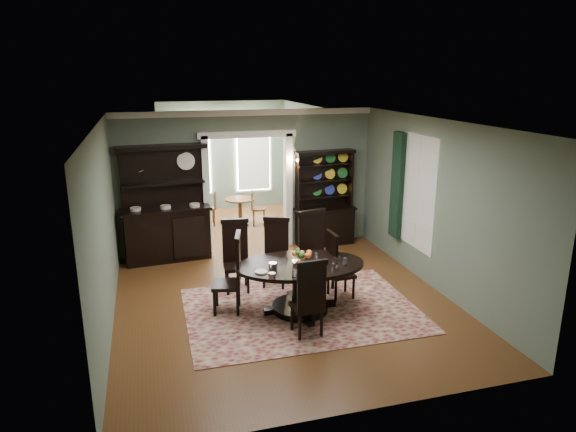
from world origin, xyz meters
The scene contains 19 objects.
room centered at (0.00, 0.04, 1.58)m, with size 5.51×6.01×3.01m.
parlor centered at (0.00, 5.53, 1.52)m, with size 3.51×3.50×3.01m.
doorway_trim centered at (0.00, 3.00, 1.62)m, with size 2.08×0.25×2.57m.
right_window centered at (2.69, 0.93, 1.60)m, with size 0.15×1.47×2.12m.
wall_sconce centered at (0.95, 2.85, 1.89)m, with size 0.27×0.21×0.21m.
rug centered at (0.20, -0.34, 0.01)m, with size 3.71×2.66×0.01m, color maroon.
dining_table centered at (0.17, -0.34, 0.57)m, with size 2.16×2.05×0.82m.
centerpiece centered at (0.18, -0.38, 0.89)m, with size 1.50×0.97×0.25m.
chair_far_left centered at (-0.67, 0.83, 0.67)m, with size 0.51×0.48×1.27m.
chair_far_mid centered at (0.07, 0.86, 0.65)m, with size 0.60×0.58×1.24m.
chair_far_right centered at (0.72, 0.58, 0.74)m, with size 0.63×0.61×1.40m.
chair_end_left centered at (-0.87, -0.07, 0.69)m, with size 0.56×0.58×1.32m.
chair_end_right centered at (0.90, -0.03, 0.62)m, with size 0.44×0.46×1.18m.
chair_near centered at (0.04, -1.20, 0.64)m, with size 0.47×0.45×1.22m.
sideboard centered at (-1.77, 2.72, 0.82)m, with size 1.84×0.79×2.36m.
welsh_dresser centered at (1.68, 2.77, 0.76)m, with size 1.39×0.60×2.11m.
parlor_table centered at (0.12, 4.69, 0.46)m, with size 0.76×0.76×0.70m.
parlor_chair_left centered at (-0.58, 4.92, 0.48)m, with size 0.38×0.38×0.90m.
parlor_chair_right centered at (0.52, 4.61, 0.47)m, with size 0.40×0.39×0.89m.
Camera 1 is at (-2.09, -7.64, 3.75)m, focal length 32.00 mm.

